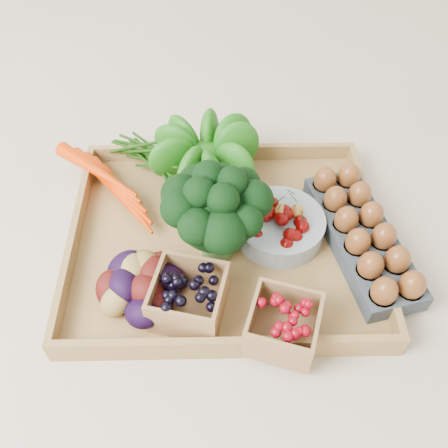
{
  "coord_description": "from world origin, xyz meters",
  "views": [
    {
      "loc": [
        -0.01,
        -0.56,
        0.73
      ],
      "look_at": [
        0.0,
        0.0,
        0.06
      ],
      "focal_mm": 40.0,
      "sensor_mm": 36.0,
      "label": 1
    }
  ],
  "objects_px": {
    "tray": "(224,242)",
    "egg_carton": "(361,239)",
    "cherry_bowl": "(279,226)",
    "broccoli": "(216,228)"
  },
  "relations": [
    {
      "from": "egg_carton",
      "to": "broccoli",
      "type": "bearing_deg",
      "value": 169.87
    },
    {
      "from": "cherry_bowl",
      "to": "egg_carton",
      "type": "height_order",
      "value": "cherry_bowl"
    },
    {
      "from": "cherry_bowl",
      "to": "egg_carton",
      "type": "distance_m",
      "value": 0.15
    },
    {
      "from": "tray",
      "to": "egg_carton",
      "type": "xyz_separation_m",
      "value": [
        0.25,
        -0.02,
        0.03
      ]
    },
    {
      "from": "broccoli",
      "to": "cherry_bowl",
      "type": "distance_m",
      "value": 0.13
    },
    {
      "from": "broccoli",
      "to": "cherry_bowl",
      "type": "relative_size",
      "value": 1.1
    },
    {
      "from": "broccoli",
      "to": "egg_carton",
      "type": "xyz_separation_m",
      "value": [
        0.26,
        0.01,
        -0.05
      ]
    },
    {
      "from": "tray",
      "to": "cherry_bowl",
      "type": "height_order",
      "value": "cherry_bowl"
    },
    {
      "from": "cherry_bowl",
      "to": "broccoli",
      "type": "bearing_deg",
      "value": -159.98
    },
    {
      "from": "tray",
      "to": "egg_carton",
      "type": "relative_size",
      "value": 1.8
    }
  ]
}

